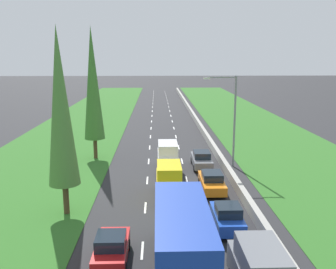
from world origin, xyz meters
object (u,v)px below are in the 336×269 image
object	(u,v)px
yellow_van_centre_lane	(169,181)
grey_sedan_right_lane	(201,159)
orange_sedan_right_lane	(212,182)
poplar_tree_third	(93,84)
poplar_tree_second	(60,108)
street_light_mast	(231,115)
white_van_centre_lane	(168,157)
red_hatchback_left_lane	(112,248)
blue_box_truck_centre_lane	(181,240)
blue_hatchback_right_lane	(227,217)

from	to	relation	value
yellow_van_centre_lane	grey_sedan_right_lane	bearing A→B (deg)	66.63
orange_sedan_right_lane	poplar_tree_third	distance (m)	16.66
yellow_van_centre_lane	poplar_tree_second	bearing A→B (deg)	-160.80
street_light_mast	orange_sedan_right_lane	bearing A→B (deg)	-112.38
poplar_tree_third	yellow_van_centre_lane	bearing A→B (deg)	-57.29
white_van_centre_lane	poplar_tree_second	bearing A→B (deg)	-127.66
yellow_van_centre_lane	orange_sedan_right_lane	distance (m)	3.90
orange_sedan_right_lane	poplar_tree_second	distance (m)	13.31
white_van_centre_lane	red_hatchback_left_lane	distance (m)	16.34
grey_sedan_right_lane	yellow_van_centre_lane	bearing A→B (deg)	-113.37
yellow_van_centre_lane	street_light_mast	size ratio (longest dim) A/B	0.54
yellow_van_centre_lane	white_van_centre_lane	xyz separation A→B (m)	(0.13, 7.04, 0.00)
poplar_tree_third	street_light_mast	bearing A→B (deg)	-13.69
poplar_tree_second	yellow_van_centre_lane	bearing A→B (deg)	19.20
yellow_van_centre_lane	blue_box_truck_centre_lane	bearing A→B (deg)	-88.88
red_hatchback_left_lane	street_light_mast	bearing A→B (deg)	60.66
white_van_centre_lane	poplar_tree_second	distance (m)	13.51
yellow_van_centre_lane	grey_sedan_right_lane	xyz separation A→B (m)	(3.50, 8.09, -0.59)
blue_hatchback_right_lane	poplar_tree_third	bearing A→B (deg)	123.07
red_hatchback_left_lane	poplar_tree_second	size ratio (longest dim) A/B	0.30
blue_box_truck_centre_lane	red_hatchback_left_lane	bearing A→B (deg)	153.58
white_van_centre_lane	poplar_tree_third	size ratio (longest dim) A/B	0.35
street_light_mast	poplar_tree_second	bearing A→B (deg)	-141.43
poplar_tree_second	street_light_mast	distance (m)	17.54
poplar_tree_second	street_light_mast	xyz separation A→B (m)	(13.60, 10.84, -2.23)
white_van_centre_lane	grey_sedan_right_lane	world-z (taller)	white_van_centre_lane
white_van_centre_lane	red_hatchback_left_lane	xyz separation A→B (m)	(-3.47, -15.96, -0.56)
white_van_centre_lane	blue_box_truck_centre_lane	bearing A→B (deg)	-89.74
yellow_van_centre_lane	poplar_tree_second	world-z (taller)	poplar_tree_second
orange_sedan_right_lane	poplar_tree_third	xyz separation A→B (m)	(-11.06, 10.19, 7.18)
blue_hatchback_right_lane	orange_sedan_right_lane	bearing A→B (deg)	89.79
poplar_tree_third	street_light_mast	distance (m)	14.53
poplar_tree_second	street_light_mast	size ratio (longest dim) A/B	1.42
blue_box_truck_centre_lane	poplar_tree_third	bearing A→B (deg)	109.03
yellow_van_centre_lane	blue_hatchback_right_lane	bearing A→B (deg)	-56.14
grey_sedan_right_lane	blue_hatchback_right_lane	bearing A→B (deg)	-89.90
orange_sedan_right_lane	grey_sedan_right_lane	world-z (taller)	same
orange_sedan_right_lane	red_hatchback_left_lane	size ratio (longest dim) A/B	1.15
red_hatchback_left_lane	poplar_tree_second	distance (m)	10.00
yellow_van_centre_lane	grey_sedan_right_lane	world-z (taller)	yellow_van_centre_lane
blue_hatchback_right_lane	white_van_centre_lane	bearing A→B (deg)	105.44
poplar_tree_second	blue_box_truck_centre_lane	bearing A→B (deg)	-47.58
white_van_centre_lane	grey_sedan_right_lane	size ratio (longest dim) A/B	1.09
yellow_van_centre_lane	white_van_centre_lane	bearing A→B (deg)	88.96
grey_sedan_right_lane	poplar_tree_second	xyz separation A→B (m)	(-10.75, -10.61, 6.65)
white_van_centre_lane	orange_sedan_right_lane	distance (m)	6.52
blue_box_truck_centre_lane	grey_sedan_right_lane	bearing A→B (deg)	80.07
yellow_van_centre_lane	poplar_tree_third	xyz separation A→B (m)	(-7.51, 11.70, 6.59)
blue_hatchback_right_lane	poplar_tree_second	distance (m)	12.93
white_van_centre_lane	blue_hatchback_right_lane	world-z (taller)	white_van_centre_lane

